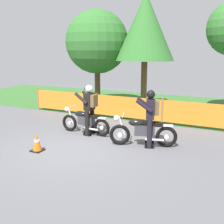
# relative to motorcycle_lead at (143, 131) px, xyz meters

# --- Properties ---
(ground) EXTENTS (24.00, 24.00, 0.02)m
(ground) POSITION_rel_motorcycle_lead_xyz_m (-1.65, -0.98, -0.47)
(ground) COLOR #5B5B60
(grass_verge) EXTENTS (24.00, 7.07, 0.01)m
(grass_verge) POSITION_rel_motorcycle_lead_xyz_m (-1.65, 6.12, -0.46)
(grass_verge) COLOR #386B2D
(grass_verge) RESTS_ON ground
(barrier_fence) EXTENTS (9.13, 0.08, 1.05)m
(barrier_fence) POSITION_rel_motorcycle_lead_xyz_m (-1.65, 2.58, 0.08)
(barrier_fence) COLOR olive
(barrier_fence) RESTS_ON ground
(tree_leftmost) EXTENTS (3.08, 3.08, 4.72)m
(tree_leftmost) POSITION_rel_motorcycle_lead_xyz_m (-4.11, 4.70, 2.71)
(tree_leftmost) COLOR brown
(tree_leftmost) RESTS_ON ground
(tree_near_left) EXTENTS (2.65, 2.65, 5.27)m
(tree_near_left) POSITION_rel_motorcycle_lead_xyz_m (-1.64, 4.71, 3.31)
(tree_near_left) COLOR brown
(tree_near_left) RESTS_ON ground
(motorcycle_lead) EXTENTS (1.95, 0.82, 0.95)m
(motorcycle_lead) POSITION_rel_motorcycle_lead_xyz_m (0.00, 0.00, 0.00)
(motorcycle_lead) COLOR black
(motorcycle_lead) RESTS_ON ground
(motorcycle_trailing) EXTENTS (1.90, 0.56, 0.90)m
(motorcycle_trailing) POSITION_rel_motorcycle_lead_xyz_m (-2.19, 0.30, -0.03)
(motorcycle_trailing) COLOR black
(motorcycle_trailing) RESTS_ON ground
(rider_lead) EXTENTS (0.76, 0.66, 1.69)m
(rider_lead) POSITION_rel_motorcycle_lead_xyz_m (0.21, 0.07, 0.49)
(rider_lead) COLOR black
(rider_lead) RESTS_ON ground
(rider_trailing) EXTENTS (0.68, 0.56, 1.69)m
(rider_trailing) POSITION_rel_motorcycle_lead_xyz_m (-1.98, 0.30, 0.49)
(rider_trailing) COLOR black
(rider_trailing) RESTS_ON ground
(traffic_cone) EXTENTS (0.32, 0.32, 0.53)m
(traffic_cone) POSITION_rel_motorcycle_lead_xyz_m (-2.54, -1.71, -0.20)
(traffic_cone) COLOR black
(traffic_cone) RESTS_ON ground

